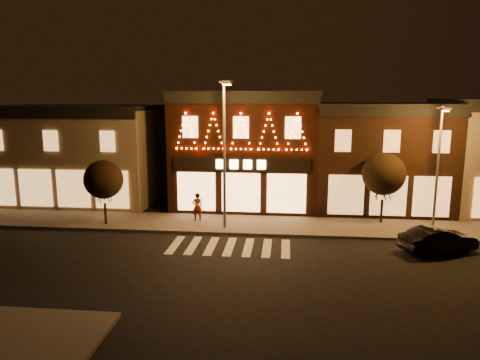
# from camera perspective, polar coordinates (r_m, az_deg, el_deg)

# --- Properties ---
(ground) EXTENTS (120.00, 120.00, 0.00)m
(ground) POSITION_cam_1_polar(r_m,az_deg,el_deg) (20.34, -2.80, -12.30)
(ground) COLOR black
(ground) RESTS_ON ground
(sidewalk_far) EXTENTS (44.00, 4.00, 0.15)m
(sidewalk_far) POSITION_cam_1_polar(r_m,az_deg,el_deg) (27.66, 3.86, -5.85)
(sidewalk_far) COLOR #47423D
(sidewalk_far) RESTS_ON ground
(building_left) EXTENTS (12.20, 8.28, 7.30)m
(building_left) POSITION_cam_1_polar(r_m,az_deg,el_deg) (36.43, -20.01, 3.30)
(building_left) COLOR #6A5B4B
(building_left) RESTS_ON ground
(building_pulp) EXTENTS (10.20, 8.34, 8.30)m
(building_pulp) POSITION_cam_1_polar(r_m,az_deg,el_deg) (32.83, 0.84, 4.09)
(building_pulp) COLOR black
(building_pulp) RESTS_ON ground
(building_right_a) EXTENTS (9.20, 8.28, 7.50)m
(building_right_a) POSITION_cam_1_polar(r_m,az_deg,el_deg) (33.42, 17.31, 3.03)
(building_right_a) COLOR #311D11
(building_right_a) RESTS_ON ground
(streetlamp_mid) EXTENTS (0.79, 1.99, 8.70)m
(streetlamp_mid) POSITION_cam_1_polar(r_m,az_deg,el_deg) (25.72, -2.00, 4.70)
(streetlamp_mid) COLOR #59595E
(streetlamp_mid) RESTS_ON sidewalk_far
(streetlamp_right) EXTENTS (0.65, 1.67, 7.27)m
(streetlamp_right) POSITION_cam_1_polar(r_m,az_deg,el_deg) (27.90, 24.26, 2.49)
(streetlamp_right) COLOR #59595E
(streetlamp_right) RESTS_ON sidewalk_far
(tree_left) EXTENTS (2.39, 2.39, 4.00)m
(tree_left) POSITION_cam_1_polar(r_m,az_deg,el_deg) (28.32, -17.19, 0.06)
(tree_left) COLOR black
(tree_left) RESTS_ON sidewalk_far
(tree_right) EXTENTS (2.64, 2.64, 4.42)m
(tree_right) POSITION_cam_1_polar(r_m,az_deg,el_deg) (28.69, 18.05, 0.74)
(tree_right) COLOR black
(tree_right) RESTS_ON sidewalk_far
(dark_sedan) EXTENTS (4.23, 2.77, 1.32)m
(dark_sedan) POSITION_cam_1_polar(r_m,az_deg,el_deg) (25.27, 24.17, -7.03)
(dark_sedan) COLOR black
(dark_sedan) RESTS_ON ground
(pedestrian) EXTENTS (0.77, 0.64, 1.79)m
(pedestrian) POSITION_cam_1_polar(r_m,az_deg,el_deg) (28.30, -5.53, -3.46)
(pedestrian) COLOR gray
(pedestrian) RESTS_ON sidewalk_far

